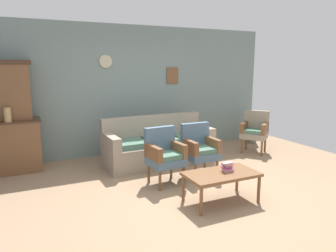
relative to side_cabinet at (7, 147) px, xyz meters
name	(u,v)px	position (x,y,z in m)	size (l,w,h in m)	color
ground_plane	(194,194)	(2.49, -2.25, -0.47)	(7.68, 7.68, 0.00)	#997A5B
wall_back_with_decor	(134,90)	(2.49, 0.38, 0.89)	(6.40, 0.09, 2.70)	gray
side_cabinet	(7,147)	(0.00, 0.00, 0.00)	(1.16, 0.55, 0.93)	brown
cabinet_upper_hutch	(2,90)	(0.00, 0.08, 0.98)	(0.99, 0.38, 1.03)	brown
vase_on_cabinet	(8,115)	(0.06, -0.18, 0.59)	(0.12, 0.12, 0.25)	tan
floral_couch	(158,147)	(2.62, -0.62, -0.14)	(2.11, 0.89, 0.90)	gray
armchair_row_middle	(164,153)	(2.28, -1.66, 0.03)	(0.56, 0.53, 0.90)	slate
armchair_near_cabinet	(199,148)	(2.96, -1.60, 0.03)	(0.53, 0.50, 0.90)	slate
wingback_chair_by_fireplace	(255,130)	(4.84, -0.79, 0.03)	(0.71, 0.71, 0.90)	gray
coffee_table	(221,176)	(2.70, -2.63, -0.09)	(1.00, 0.56, 0.42)	brown
book_stack_on_table	(227,167)	(2.82, -2.60, 0.02)	(0.17, 0.12, 0.13)	#CC859E
floor_vase_by_wall	(252,129)	(5.34, -0.10, -0.11)	(0.25, 0.25, 0.71)	#6B695B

